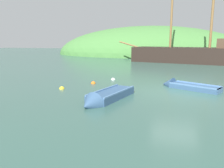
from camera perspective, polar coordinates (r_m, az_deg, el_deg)
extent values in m
plane|color=#33564C|center=(12.96, 15.80, -2.19)|extent=(120.00, 120.00, 0.00)
ellipsoid|color=#477F3D|center=(46.29, 9.31, 7.31)|extent=(37.39, 22.31, 11.08)
cube|color=black|center=(30.68, 18.99, 6.09)|extent=(15.02, 6.94, 2.71)
cube|color=#997A51|center=(30.61, 19.14, 8.52)|extent=(14.38, 6.51, 0.10)
cylinder|color=olive|center=(32.88, 4.25, 9.83)|extent=(2.93, 0.82, 0.97)
cylinder|color=olive|center=(31.38, 14.82, 18.69)|extent=(0.28, 0.28, 10.68)
cylinder|color=olive|center=(30.61, 23.96, 17.33)|extent=(0.30, 0.30, 9.61)
cube|color=#335175|center=(11.38, -0.13, -2.98)|extent=(1.82, 3.23, 0.47)
cone|color=#335175|center=(9.84, -5.74, -5.28)|extent=(1.16, 0.98, 1.00)
cube|color=#4F75A1|center=(12.63, 3.25, -1.26)|extent=(0.95, 0.36, 0.33)
cube|color=#4F75A1|center=(10.89, -1.55, -2.68)|extent=(0.98, 0.43, 0.05)
cube|color=#4F75A1|center=(11.79, 1.18, -1.61)|extent=(0.98, 0.43, 0.05)
cube|color=#4F75A1|center=(11.57, -2.22, -1.41)|extent=(0.86, 2.92, 0.07)
cube|color=#4F75A1|center=(11.09, 2.04, -1.96)|extent=(0.86, 2.92, 0.07)
cube|color=#335175|center=(14.15, 20.00, -1.05)|extent=(2.95, 2.20, 0.38)
cone|color=#335175|center=(14.91, 13.78, -0.11)|extent=(1.06, 1.15, 0.93)
cube|color=#4F75A1|center=(13.68, 25.25, -1.60)|extent=(0.52, 0.83, 0.27)
cube|color=#4F75A1|center=(14.32, 18.22, -0.26)|extent=(0.59, 0.88, 0.05)
cube|color=#4F75A1|center=(13.94, 21.89, -0.80)|extent=(0.59, 0.88, 0.05)
cube|color=#4F75A1|center=(14.52, 20.76, 0.08)|extent=(2.48, 1.39, 0.07)
cube|color=#4F75A1|center=(13.70, 19.31, -0.43)|extent=(2.48, 1.39, 0.07)
sphere|color=white|center=(16.58, 0.29, 1.05)|extent=(0.30, 0.30, 0.30)
sphere|color=yellow|center=(13.85, -12.44, -1.20)|extent=(0.31, 0.31, 0.31)
sphere|color=orange|center=(15.22, -4.71, 0.12)|extent=(0.31, 0.31, 0.31)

